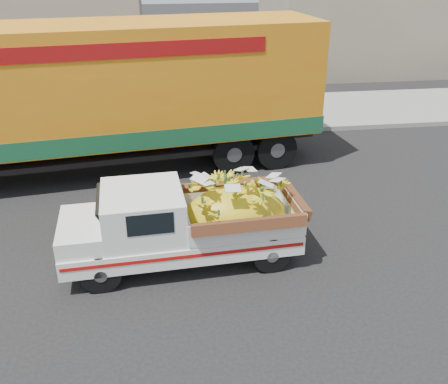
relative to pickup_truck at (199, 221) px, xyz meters
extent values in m
plane|color=black|center=(-2.10, -0.37, -0.82)|extent=(100.00, 100.00, 0.00)
cube|color=gray|center=(-2.10, 6.96, -0.75)|extent=(60.00, 0.25, 0.15)
cube|color=gray|center=(-2.10, 9.06, -0.75)|extent=(60.00, 4.00, 0.14)
cube|color=gray|center=(11.90, 15.96, 2.18)|extent=(14.00, 6.00, 6.00)
cylinder|color=black|center=(-1.78, -0.79, -0.47)|extent=(0.71, 0.25, 0.70)
cylinder|color=black|center=(-1.86, 0.56, -0.47)|extent=(0.71, 0.25, 0.70)
cylinder|color=black|center=(1.27, -0.60, -0.47)|extent=(0.71, 0.25, 0.70)
cylinder|color=black|center=(1.18, 0.75, -0.47)|extent=(0.71, 0.25, 0.70)
cube|color=silver|center=(-0.35, -0.02, -0.31)|extent=(4.44, 1.84, 0.36)
cube|color=#A50F0C|center=(-0.30, -0.81, -0.25)|extent=(4.25, 0.28, 0.06)
cube|color=silver|center=(-2.48, -0.16, -0.40)|extent=(0.19, 1.54, 0.13)
cube|color=silver|center=(-2.12, -0.13, 0.04)|extent=(0.88, 1.52, 0.33)
cube|color=silver|center=(-1.01, -0.06, 0.29)|extent=(1.53, 1.60, 0.83)
cube|color=black|center=(-0.87, -0.82, 0.45)|extent=(0.79, 0.06, 0.39)
cube|color=silver|center=(0.76, 0.05, 0.11)|extent=(2.22, 1.70, 0.47)
ellipsoid|color=gold|center=(0.67, 0.04, 0.01)|extent=(2.00, 1.38, 1.18)
cylinder|color=black|center=(2.44, 4.13, -0.27)|extent=(1.13, 0.46, 1.10)
cylinder|color=black|center=(2.18, 6.11, -0.27)|extent=(1.13, 0.46, 1.10)
cylinder|color=black|center=(1.25, 3.97, -0.27)|extent=(1.13, 0.46, 1.10)
cylinder|color=black|center=(0.99, 5.96, -0.27)|extent=(1.13, 0.46, 1.10)
cube|color=black|center=(-2.35, 4.51, -0.04)|extent=(12.03, 2.57, 0.36)
cube|color=orange|center=(-2.35, 4.51, 1.56)|extent=(11.99, 4.02, 2.84)
cube|color=#164F2D|center=(-2.35, 4.51, 0.39)|extent=(12.05, 4.05, 0.45)
cube|color=maroon|center=(-2.18, 3.26, 2.53)|extent=(8.33, 1.12, 0.35)
camera|label=1|loc=(-0.64, -8.11, 4.57)|focal=40.00mm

